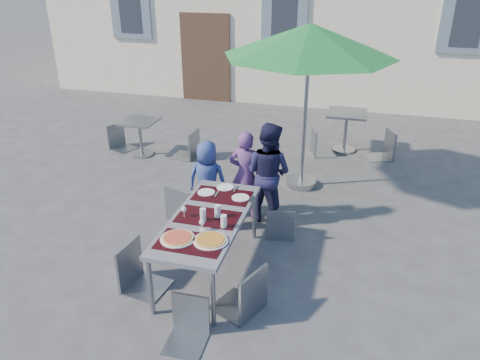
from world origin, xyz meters
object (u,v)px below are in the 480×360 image
(chair_0, at_px, (182,182))
(chair_1, at_px, (224,190))
(cafe_table_0, at_px, (140,133))
(bg_chair_l_0, at_px, (118,122))
(pizza_near_right, at_px, (211,240))
(bg_chair_r_0, at_px, (188,128))
(dining_table, at_px, (208,221))
(chair_5, at_px, (186,297))
(child_1, at_px, (245,175))
(bg_chair_l_1, at_px, (320,127))
(chair_4, at_px, (245,264))
(cafe_table_1, at_px, (346,124))
(patio_umbrella, at_px, (310,41))
(chair_2, at_px, (282,204))
(child_0, at_px, (207,180))
(pizza_near_left, at_px, (178,238))
(child_2, at_px, (268,173))
(bg_chair_r_1, at_px, (387,128))
(chair_3, at_px, (135,241))

(chair_0, relative_size, chair_1, 1.09)
(cafe_table_0, xyz_separation_m, bg_chair_l_0, (-0.57, 0.21, 0.09))
(pizza_near_right, bearing_deg, bg_chair_r_0, 114.39)
(pizza_near_right, relative_size, cafe_table_0, 0.54)
(dining_table, height_order, chair_5, chair_5)
(chair_1, xyz_separation_m, bg_chair_l_0, (-2.87, 2.28, -0.02))
(child_1, distance_m, cafe_table_0, 3.05)
(chair_1, xyz_separation_m, bg_chair_l_1, (0.96, 3.00, -0.00))
(chair_4, bearing_deg, cafe_table_1, 82.18)
(cafe_table_0, bearing_deg, bg_chair_l_0, 159.75)
(chair_1, relative_size, chair_5, 1.08)
(chair_5, xyz_separation_m, patio_umbrella, (0.55, 3.73, 1.82))
(chair_2, height_order, patio_umbrella, patio_umbrella)
(child_0, distance_m, bg_chair_l_0, 3.32)
(dining_table, relative_size, chair_2, 2.15)
(cafe_table_1, bearing_deg, dining_table, -106.22)
(cafe_table_1, height_order, bg_chair_l_1, bg_chair_l_1)
(pizza_near_left, distance_m, chair_2, 1.75)
(pizza_near_left, distance_m, bg_chair_l_0, 4.85)
(child_0, distance_m, child_2, 0.87)
(child_2, distance_m, cafe_table_1, 3.12)
(dining_table, relative_size, child_2, 1.27)
(chair_0, distance_m, bg_chair_l_0, 3.26)
(pizza_near_right, xyz_separation_m, chair_5, (-0.04, -0.62, -0.26))
(cafe_table_1, bearing_deg, chair_0, -121.11)
(chair_1, relative_size, cafe_table_0, 1.38)
(chair_1, height_order, bg_chair_r_1, bg_chair_r_1)
(pizza_near_left, bearing_deg, dining_table, 73.77)
(cafe_table_0, bearing_deg, pizza_near_right, -54.06)
(cafe_table_1, bearing_deg, chair_4, -97.82)
(child_2, distance_m, chair_5, 2.54)
(patio_umbrella, relative_size, cafe_table_1, 3.31)
(cafe_table_0, distance_m, bg_chair_r_1, 4.60)
(chair_0, bearing_deg, cafe_table_0, 128.69)
(cafe_table_1, xyz_separation_m, bg_chair_r_1, (0.74, -0.16, 0.04))
(child_2, bearing_deg, chair_0, 37.34)
(chair_5, xyz_separation_m, cafe_table_1, (1.13, 5.50, 0.04))
(pizza_near_left, bearing_deg, child_1, 83.74)
(child_2, height_order, chair_0, child_2)
(dining_table, relative_size, child_1, 1.43)
(chair_4, xyz_separation_m, bg_chair_l_0, (-3.62, 3.96, -0.08))
(chair_0, xyz_separation_m, bg_chair_l_1, (1.57, 3.05, -0.06))
(chair_1, relative_size, bg_chair_l_1, 1.00)
(patio_umbrella, distance_m, bg_chair_r_1, 2.71)
(chair_3, distance_m, bg_chair_r_0, 3.86)
(chair_4, bearing_deg, pizza_near_left, 175.89)
(child_2, xyz_separation_m, bg_chair_r_1, (1.63, 2.83, -0.14))
(bg_chair_r_0, height_order, bg_chair_r_1, bg_chair_r_1)
(cafe_table_0, bearing_deg, chair_4, -50.92)
(chair_3, height_order, patio_umbrella, patio_umbrella)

